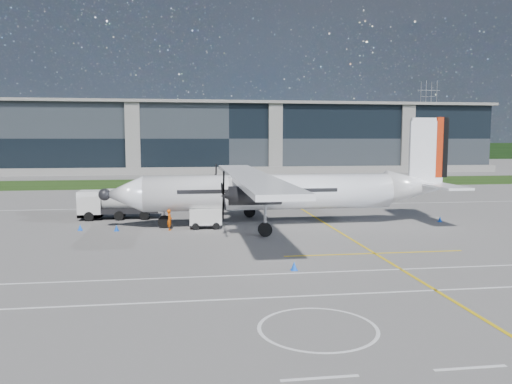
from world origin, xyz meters
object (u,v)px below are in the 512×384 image
Objects in this scene: baggage_tug at (205,218)px; safety_cone_stbdwing at (227,201)px; turboprop_aircraft at (282,171)px; fuel_tanker_truck at (113,204)px; safety_cone_portwing at (294,266)px; safety_cone_nose_port at (117,228)px; ground_crew_person at (169,218)px; pylon_east at (428,120)px; safety_cone_tail at (440,219)px; safety_cone_fwd at (80,227)px.

safety_cone_stbdwing is at bearing 79.05° from baggage_tug.
fuel_tanker_truck is at bearing 159.50° from turboprop_aircraft.
safety_cone_portwing is at bearing -72.59° from baggage_tug.
fuel_tanker_truck reaches higher than safety_cone_nose_port.
safety_cone_nose_port is at bearing -122.55° from safety_cone_stbdwing.
ground_crew_person is at bearing -173.46° from turboprop_aircraft.
pylon_east is at bearing 55.36° from safety_cone_stbdwing.
fuel_tanker_truck is 15.08× the size of safety_cone_tail.
safety_cone_nose_port is (-7.17, -0.34, -0.59)m from baggage_tug.
baggage_tug reaches higher than safety_cone_stbdwing.
baggage_tug is 5.62× the size of safety_cone_stbdwing.
safety_cone_stbdwing and safety_cone_tail have the same top height.
safety_cone_tail is at bearing -116.29° from pylon_east.
safety_cone_fwd is (-16.69, -0.22, -4.40)m from turboprop_aircraft.
safety_cone_stbdwing is at bearing 92.74° from safety_cone_portwing.
pylon_east is at bearing 54.05° from fuel_tanker_truck.
safety_cone_nose_port is (-4.24, 0.22, -0.72)m from ground_crew_person.
baggage_tug is 2.99m from ground_crew_person.
turboprop_aircraft is at bearing 0.74° from safety_cone_fwd.
baggage_tug is 5.62× the size of safety_cone_portwing.
fuel_tanker_truck is 15.08× the size of safety_cone_portwing.
pylon_east is 176.98m from safety_cone_nose_port.
turboprop_aircraft is at bearing 179.17° from safety_cone_tail.
ground_crew_person is 17.26m from safety_cone_stbdwing.
turboprop_aircraft reaches higher than safety_cone_portwing.
fuel_tanker_truck is 29.88m from safety_cone_tail.
pylon_east is 60.00× the size of safety_cone_stbdwing.
fuel_tanker_truck is 24.00m from safety_cone_portwing.
pylon_east is 60.00× the size of safety_cone_tail.
safety_cone_fwd is at bearing -179.99° from safety_cone_tail.
turboprop_aircraft is 7.61m from baggage_tug.
safety_cone_portwing is at bearing -44.86° from safety_cone_fwd.
safety_cone_nose_port is at bearing 87.50° from ground_crew_person.
baggage_tug is 14.88m from safety_cone_portwing.
baggage_tug is 20.97m from safety_cone_tail.
turboprop_aircraft reaches higher than safety_cone_stbdwing.
turboprop_aircraft is 61.99× the size of safety_cone_fwd.
safety_cone_tail is (29.29, -5.78, -1.16)m from fuel_tanker_truck.
baggage_tug is (-92.51, -145.16, -14.16)m from pylon_east.
ground_crew_person reaches higher than safety_cone_portwing.
baggage_tug is 5.62× the size of safety_cone_fwd.
safety_cone_stbdwing is at bearing 103.22° from turboprop_aircraft.
pylon_east is at bearing -32.71° from ground_crew_person.
ground_crew_person is 4.30m from safety_cone_nose_port.
safety_cone_stbdwing is (3.02, 15.63, -0.59)m from baggage_tug.
turboprop_aircraft reaches higher than safety_cone_fwd.
ground_crew_person is 3.90× the size of safety_cone_tail.
safety_cone_portwing is (14.57, -14.50, 0.00)m from safety_cone_fwd.
safety_cone_tail is 1.00× the size of safety_cone_nose_port.
turboprop_aircraft is 61.99× the size of safety_cone_stbdwing.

